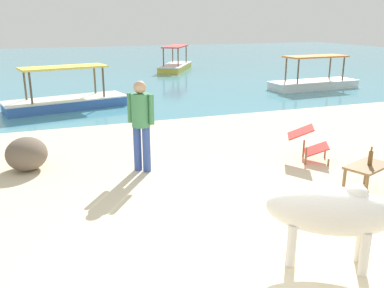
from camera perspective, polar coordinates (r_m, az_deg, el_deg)
name	(u,v)px	position (r m, az deg, el deg)	size (l,w,h in m)	color
sand_beach	(269,260)	(5.02, 10.49, -15.35)	(18.00, 14.00, 0.04)	beige
water_surface	(78,66)	(25.86, -15.24, 10.16)	(60.00, 36.00, 0.03)	teal
cow	(335,212)	(4.79, 18.86, -8.72)	(1.62, 1.24, 0.97)	silver
low_bench_table	(367,170)	(7.06, 22.79, -3.24)	(0.87, 0.68, 0.45)	brown
bottle	(370,158)	(7.02, 23.16, -1.72)	(0.07, 0.07, 0.30)	brown
deck_chair_near	(308,141)	(8.27, 15.58, 0.34)	(0.93, 0.85, 0.68)	brown
person_standing	(141,119)	(7.34, -6.97, 3.35)	(0.40, 0.37, 1.62)	#334C99
shore_rock_medium	(27,154)	(8.07, -21.62, -1.26)	(0.78, 0.73, 0.60)	#6B5B4C
boat_white	(314,82)	(17.39, 16.26, 8.15)	(3.73, 1.34, 1.29)	white
boat_yellow	(175,65)	(22.96, -2.28, 10.70)	(2.85, 3.75, 1.29)	gold
boat_blue	(66,100)	(13.47, -16.76, 5.81)	(3.83, 1.90, 1.29)	#3866B7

